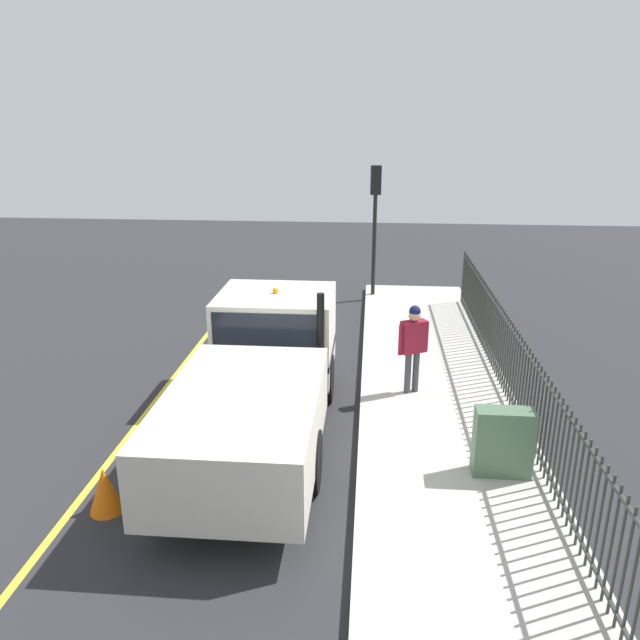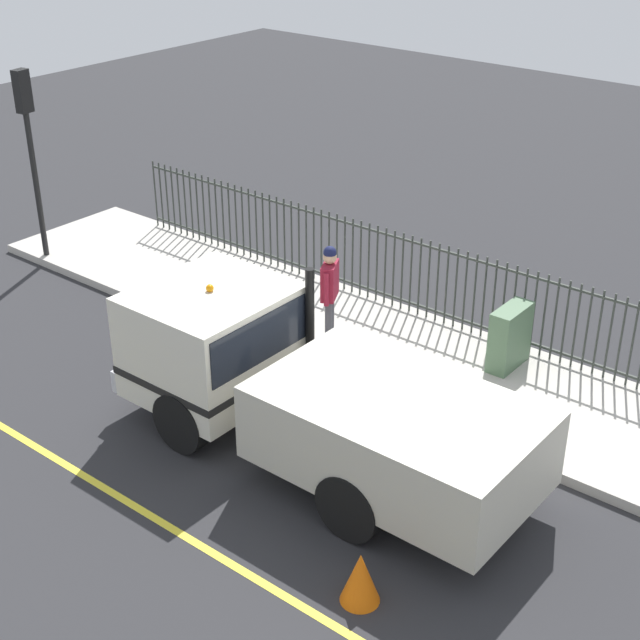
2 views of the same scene
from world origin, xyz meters
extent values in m
plane|color=#2B2B2D|center=(0.00, 0.00, 0.00)|extent=(50.11, 50.11, 0.00)
cube|color=#B7B2A8|center=(2.97, 0.00, 0.08)|extent=(3.05, 22.78, 0.17)
cube|color=yellow|center=(-2.68, 0.00, 0.00)|extent=(0.12, 20.50, 0.01)
cube|color=silver|center=(-0.29, 3.27, 1.31)|extent=(2.27, 2.03, 1.66)
cube|color=black|center=(-0.29, 3.27, 1.67)|extent=(2.09, 2.07, 0.73)
cube|color=beige|center=(-0.28, -0.15, 1.04)|extent=(2.28, 3.80, 1.11)
cube|color=silver|center=(-0.29, 4.36, 0.63)|extent=(2.16, 0.21, 0.36)
cube|color=black|center=(-0.29, 3.27, 0.94)|extent=(2.30, 2.05, 0.12)
cylinder|color=black|center=(-1.30, 2.96, 0.48)|extent=(0.30, 0.96, 0.96)
cylinder|color=black|center=(0.73, 2.97, 0.48)|extent=(0.30, 0.96, 0.96)
cylinder|color=black|center=(-1.29, -0.15, 0.48)|extent=(0.30, 0.96, 0.96)
cylinder|color=black|center=(0.74, -0.15, 0.48)|extent=(0.30, 0.96, 0.96)
sphere|color=orange|center=(-0.29, 3.27, 2.19)|extent=(0.12, 0.12, 0.12)
cylinder|color=black|center=(0.70, 2.16, 1.48)|extent=(0.14, 0.14, 1.99)
cube|color=maroon|center=(2.45, 3.16, 1.35)|extent=(0.56, 0.44, 0.64)
sphere|color=tan|center=(2.45, 3.16, 1.79)|extent=(0.24, 0.24, 0.24)
sphere|color=#14193F|center=(2.45, 3.16, 1.87)|extent=(0.23, 0.23, 0.23)
cylinder|color=#3F3F47|center=(2.53, 3.20, 0.60)|extent=(0.13, 0.13, 0.86)
cylinder|color=#3F3F47|center=(2.37, 3.11, 0.60)|extent=(0.13, 0.13, 0.86)
cylinder|color=maroon|center=(2.71, 3.29, 1.32)|extent=(0.09, 0.09, 0.61)
cylinder|color=maroon|center=(2.20, 3.03, 1.32)|extent=(0.09, 0.09, 0.61)
cylinder|color=#2D332D|center=(4.32, -1.55, 0.94)|extent=(0.04, 0.04, 1.54)
cylinder|color=#2D332D|center=(4.32, -1.36, 0.94)|extent=(0.04, 0.04, 1.54)
cylinder|color=#2D332D|center=(4.32, -1.16, 0.94)|extent=(0.04, 0.04, 1.54)
cylinder|color=#2D332D|center=(4.32, -0.97, 0.94)|extent=(0.04, 0.04, 1.54)
cylinder|color=#2D332D|center=(4.32, -0.77, 0.94)|extent=(0.04, 0.04, 1.54)
cylinder|color=#2D332D|center=(4.32, -0.58, 0.94)|extent=(0.04, 0.04, 1.54)
cylinder|color=#2D332D|center=(4.32, -0.39, 0.94)|extent=(0.04, 0.04, 1.54)
cylinder|color=#2D332D|center=(4.32, -0.19, 0.94)|extent=(0.04, 0.04, 1.54)
cylinder|color=#2D332D|center=(4.32, 0.00, 0.94)|extent=(0.04, 0.04, 1.54)
cylinder|color=#2D332D|center=(4.32, 0.19, 0.94)|extent=(0.04, 0.04, 1.54)
cylinder|color=#2D332D|center=(4.32, 0.39, 0.94)|extent=(0.04, 0.04, 1.54)
cylinder|color=#2D332D|center=(4.32, 0.58, 0.94)|extent=(0.04, 0.04, 1.54)
cylinder|color=#2D332D|center=(4.32, 0.77, 0.94)|extent=(0.04, 0.04, 1.54)
cylinder|color=#2D332D|center=(4.32, 0.97, 0.94)|extent=(0.04, 0.04, 1.54)
cylinder|color=#2D332D|center=(4.32, 1.16, 0.94)|extent=(0.04, 0.04, 1.54)
cylinder|color=#2D332D|center=(4.32, 1.36, 0.94)|extent=(0.04, 0.04, 1.54)
cylinder|color=#2D332D|center=(4.32, 1.55, 0.94)|extent=(0.04, 0.04, 1.54)
cylinder|color=#2D332D|center=(4.32, 1.74, 0.94)|extent=(0.04, 0.04, 1.54)
cylinder|color=#2D332D|center=(4.32, 1.94, 0.94)|extent=(0.04, 0.04, 1.54)
cylinder|color=#2D332D|center=(4.32, 2.13, 0.94)|extent=(0.04, 0.04, 1.54)
cylinder|color=#2D332D|center=(4.32, 2.32, 0.94)|extent=(0.04, 0.04, 1.54)
cylinder|color=#2D332D|center=(4.32, 2.52, 0.94)|extent=(0.04, 0.04, 1.54)
cylinder|color=#2D332D|center=(4.32, 2.71, 0.94)|extent=(0.04, 0.04, 1.54)
cylinder|color=#2D332D|center=(4.32, 2.90, 0.94)|extent=(0.04, 0.04, 1.54)
cylinder|color=#2D332D|center=(4.32, 3.10, 0.94)|extent=(0.04, 0.04, 1.54)
cylinder|color=#2D332D|center=(4.32, 3.29, 0.94)|extent=(0.04, 0.04, 1.54)
cylinder|color=#2D332D|center=(4.32, 3.48, 0.94)|extent=(0.04, 0.04, 1.54)
cylinder|color=#2D332D|center=(4.32, 3.68, 0.94)|extent=(0.04, 0.04, 1.54)
cylinder|color=#2D332D|center=(4.32, 3.87, 0.94)|extent=(0.04, 0.04, 1.54)
cylinder|color=#2D332D|center=(4.32, 4.07, 0.94)|extent=(0.04, 0.04, 1.54)
cylinder|color=#2D332D|center=(4.32, 4.26, 0.94)|extent=(0.04, 0.04, 1.54)
cylinder|color=#2D332D|center=(4.32, 4.45, 0.94)|extent=(0.04, 0.04, 1.54)
cylinder|color=#2D332D|center=(4.32, 4.65, 0.94)|extent=(0.04, 0.04, 1.54)
cylinder|color=#2D332D|center=(4.32, 4.84, 0.94)|extent=(0.04, 0.04, 1.54)
cylinder|color=#2D332D|center=(4.32, 5.03, 0.94)|extent=(0.04, 0.04, 1.54)
cylinder|color=#2D332D|center=(4.32, 5.23, 0.94)|extent=(0.04, 0.04, 1.54)
cylinder|color=#2D332D|center=(4.32, 5.42, 0.94)|extent=(0.04, 0.04, 1.54)
cylinder|color=#2D332D|center=(4.32, 5.61, 0.94)|extent=(0.04, 0.04, 1.54)
cylinder|color=#2D332D|center=(4.32, 5.81, 0.94)|extent=(0.04, 0.04, 1.54)
cylinder|color=#2D332D|center=(4.32, 6.00, 0.94)|extent=(0.04, 0.04, 1.54)
cylinder|color=#2D332D|center=(4.32, 6.19, 0.94)|extent=(0.04, 0.04, 1.54)
cylinder|color=#2D332D|center=(4.32, 6.39, 0.94)|extent=(0.04, 0.04, 1.54)
cylinder|color=#2D332D|center=(4.32, 6.58, 0.94)|extent=(0.04, 0.04, 1.54)
cylinder|color=#2D332D|center=(4.32, 6.78, 0.94)|extent=(0.04, 0.04, 1.54)
cylinder|color=#2D332D|center=(4.32, 6.97, 0.94)|extent=(0.04, 0.04, 1.54)
cylinder|color=#2D332D|center=(4.32, 7.16, 0.94)|extent=(0.04, 0.04, 1.54)
cylinder|color=#2D332D|center=(4.32, 7.36, 0.94)|extent=(0.04, 0.04, 1.54)
cylinder|color=#2D332D|center=(4.32, 7.55, 0.94)|extent=(0.04, 0.04, 1.54)
cylinder|color=#2D332D|center=(4.32, 7.74, 0.94)|extent=(0.04, 0.04, 1.54)
cylinder|color=#2D332D|center=(4.32, 7.94, 0.94)|extent=(0.04, 0.04, 1.54)
cylinder|color=#2D332D|center=(4.32, 8.13, 0.94)|extent=(0.04, 0.04, 1.54)
cylinder|color=#2D332D|center=(4.32, 8.32, 0.94)|extent=(0.04, 0.04, 1.54)
cylinder|color=#2D332D|center=(4.32, 8.52, 0.94)|extent=(0.04, 0.04, 1.54)
cylinder|color=#2D332D|center=(4.32, 8.71, 0.94)|extent=(0.04, 0.04, 1.54)
cylinder|color=#2D332D|center=(4.32, 8.91, 0.94)|extent=(0.04, 0.04, 1.54)
cylinder|color=#2D332D|center=(4.32, 9.10, 0.94)|extent=(0.04, 0.04, 1.54)
cylinder|color=#2D332D|center=(4.32, 9.29, 0.94)|extent=(0.04, 0.04, 1.54)
cylinder|color=#2D332D|center=(4.32, 9.49, 0.94)|extent=(0.04, 0.04, 1.54)
cylinder|color=#2D332D|center=(4.32, 9.68, 0.94)|extent=(0.04, 0.04, 1.54)
cube|color=#2D332D|center=(4.32, 0.00, 1.58)|extent=(0.04, 19.36, 0.04)
cube|color=#2D332D|center=(4.32, 0.00, 0.35)|extent=(0.04, 19.36, 0.04)
cylinder|color=black|center=(1.66, 10.28, 2.13)|extent=(0.12, 0.12, 3.94)
cube|color=black|center=(1.66, 10.28, 3.68)|extent=(0.33, 0.25, 0.85)
sphere|color=red|center=(1.66, 10.28, 3.93)|extent=(0.16, 0.16, 0.16)
sphere|color=yellow|center=(1.66, 10.28, 3.68)|extent=(0.16, 0.16, 0.16)
sphere|color=green|center=(1.66, 10.28, 3.42)|extent=(0.16, 0.16, 0.16)
cube|color=#4C6B4C|center=(3.67, 0.27, 0.71)|extent=(0.89, 0.37, 1.09)
cone|color=orange|center=(-2.15, -0.95, 0.35)|extent=(0.49, 0.49, 0.70)
camera|label=1|loc=(1.57, -8.20, 5.43)|focal=34.23mm
camera|label=2|loc=(-8.97, -5.82, 8.15)|focal=52.30mm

